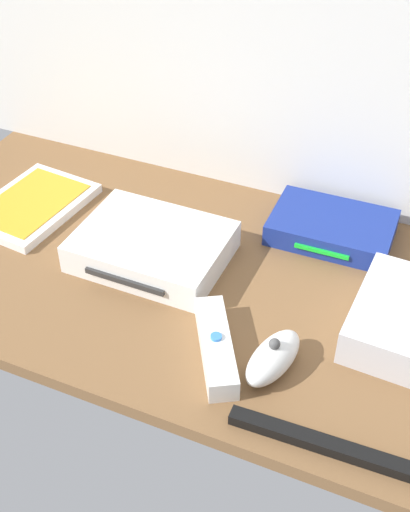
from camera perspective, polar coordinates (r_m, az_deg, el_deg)
ground_plane at (r=94.19cm, az=0.00°, el=-2.35°), size 100.00×48.00×2.00cm
game_console at (r=95.71cm, az=-4.55°, el=0.81°), size 21.14×16.64×4.40cm
game_case at (r=109.68cm, az=-14.61°, el=4.24°), size 15.44×20.27×1.56cm
network_router at (r=101.62cm, az=10.82°, el=2.42°), size 18.22×12.64×3.40cm
remote_wand at (r=82.19cm, az=0.95°, el=-7.75°), size 10.56×14.60×3.40cm
remote_nunchuk at (r=80.66cm, az=5.86°, el=-8.65°), size 6.50×10.72×5.10cm
sensor_bar at (r=75.42cm, az=11.16°, el=-15.85°), size 24.04×2.55×1.40cm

